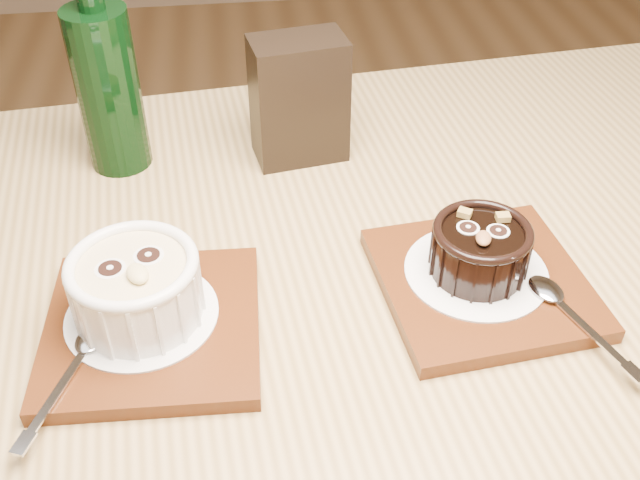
{
  "coord_description": "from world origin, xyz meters",
  "views": [
    {
      "loc": [
        0.05,
        -0.53,
        1.22
      ],
      "look_at": [
        0.11,
        -0.05,
        0.81
      ],
      "focal_mm": 42.0,
      "sensor_mm": 36.0,
      "label": 1
    }
  ],
  "objects_px": {
    "tray_right": "(482,283)",
    "condiment_stand": "(299,100)",
    "green_bottle": "(107,84)",
    "tray_left": "(153,328)",
    "ramekin_white": "(136,285)",
    "table": "(321,354)",
    "ramekin_dark": "(480,248)"
  },
  "relations": [
    {
      "from": "table",
      "to": "ramekin_white",
      "type": "xyz_separation_m",
      "value": [
        -0.16,
        -0.03,
        0.14
      ]
    },
    {
      "from": "ramekin_white",
      "to": "green_bottle",
      "type": "relative_size",
      "value": 0.43
    },
    {
      "from": "tray_right",
      "to": "tray_left",
      "type": "bearing_deg",
      "value": -176.3
    },
    {
      "from": "tray_right",
      "to": "table",
      "type": "bearing_deg",
      "value": 172.35
    },
    {
      "from": "green_bottle",
      "to": "tray_left",
      "type": "bearing_deg",
      "value": -80.33
    },
    {
      "from": "table",
      "to": "condiment_stand",
      "type": "relative_size",
      "value": 9.09
    },
    {
      "from": "green_bottle",
      "to": "condiment_stand",
      "type": "bearing_deg",
      "value": -2.87
    },
    {
      "from": "condiment_stand",
      "to": "ramekin_white",
      "type": "bearing_deg",
      "value": -122.45
    },
    {
      "from": "tray_left",
      "to": "ramekin_white",
      "type": "height_order",
      "value": "ramekin_white"
    },
    {
      "from": "tray_left",
      "to": "ramekin_dark",
      "type": "distance_m",
      "value": 0.29
    },
    {
      "from": "table",
      "to": "tray_left",
      "type": "relative_size",
      "value": 7.07
    },
    {
      "from": "table",
      "to": "condiment_stand",
      "type": "bearing_deg",
      "value": 88.72
    },
    {
      "from": "tray_left",
      "to": "tray_right",
      "type": "bearing_deg",
      "value": 3.7
    },
    {
      "from": "tray_left",
      "to": "condiment_stand",
      "type": "bearing_deg",
      "value": 59.69
    },
    {
      "from": "tray_left",
      "to": "condiment_stand",
      "type": "distance_m",
      "value": 0.31
    },
    {
      "from": "table",
      "to": "tray_right",
      "type": "height_order",
      "value": "tray_right"
    },
    {
      "from": "tray_left",
      "to": "green_bottle",
      "type": "height_order",
      "value": "green_bottle"
    },
    {
      "from": "condiment_stand",
      "to": "green_bottle",
      "type": "distance_m",
      "value": 0.2
    },
    {
      "from": "ramekin_white",
      "to": "tray_right",
      "type": "distance_m",
      "value": 0.31
    },
    {
      "from": "tray_right",
      "to": "green_bottle",
      "type": "distance_m",
      "value": 0.44
    },
    {
      "from": "tray_right",
      "to": "ramekin_white",
      "type": "bearing_deg",
      "value": -177.95
    },
    {
      "from": "ramekin_white",
      "to": "condiment_stand",
      "type": "distance_m",
      "value": 0.3
    },
    {
      "from": "table",
      "to": "ramekin_white",
      "type": "relative_size",
      "value": 11.7
    },
    {
      "from": "tray_left",
      "to": "tray_right",
      "type": "relative_size",
      "value": 1.0
    },
    {
      "from": "tray_right",
      "to": "green_bottle",
      "type": "xyz_separation_m",
      "value": [
        -0.34,
        0.25,
        0.09
      ]
    },
    {
      "from": "ramekin_dark",
      "to": "table",
      "type": "bearing_deg",
      "value": -167.91
    },
    {
      "from": "tray_left",
      "to": "condiment_stand",
      "type": "height_order",
      "value": "condiment_stand"
    },
    {
      "from": "tray_right",
      "to": "condiment_stand",
      "type": "relative_size",
      "value": 1.29
    },
    {
      "from": "table",
      "to": "green_bottle",
      "type": "relative_size",
      "value": 5.08
    },
    {
      "from": "tray_left",
      "to": "ramekin_dark",
      "type": "height_order",
      "value": "ramekin_dark"
    },
    {
      "from": "tray_right",
      "to": "ramekin_dark",
      "type": "distance_m",
      "value": 0.04
    },
    {
      "from": "ramekin_white",
      "to": "condiment_stand",
      "type": "relative_size",
      "value": 0.78
    }
  ]
}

